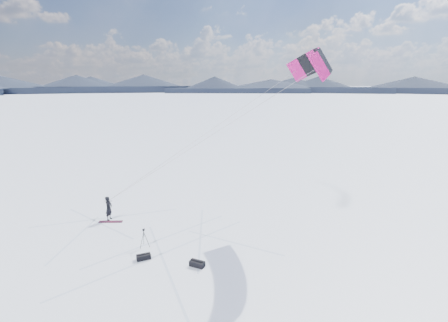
% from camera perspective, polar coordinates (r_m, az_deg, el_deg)
% --- Properties ---
extents(ground, '(1800.00, 1800.00, 0.00)m').
position_cam_1_polar(ground, '(21.48, -14.41, -13.01)').
color(ground, white).
extents(horizon_hills, '(704.00, 705.94, 9.65)m').
position_cam_1_polar(horizon_hills, '(20.00, -15.11, -2.35)').
color(horizon_hills, black).
rests_on(horizon_hills, ground).
extents(snow_tracks, '(17.62, 14.39, 0.01)m').
position_cam_1_polar(snow_tracks, '(21.13, -16.19, -13.59)').
color(snow_tracks, '#AFC0D9').
rests_on(snow_tracks, ground).
extents(snowkiter, '(0.42, 0.64, 1.72)m').
position_cam_1_polar(snowkiter, '(24.78, -19.45, -9.67)').
color(snowkiter, black).
rests_on(snowkiter, ground).
extents(snowboard, '(1.65, 0.64, 0.04)m').
position_cam_1_polar(snowboard, '(24.34, -19.30, -10.04)').
color(snowboard, maroon).
rests_on(snowboard, ground).
extents(tripod, '(0.52, 0.59, 1.14)m').
position_cam_1_polar(tripod, '(20.10, -13.90, -12.56)').
color(tripod, black).
rests_on(tripod, ground).
extents(gear_bag_a, '(0.83, 0.72, 0.34)m').
position_cam_1_polar(gear_bag_a, '(19.10, -13.96, -16.04)').
color(gear_bag_a, black).
rests_on(gear_bag_a, ground).
extents(gear_bag_b, '(0.86, 0.57, 0.36)m').
position_cam_1_polar(gear_bag_b, '(18.04, -4.75, -17.53)').
color(gear_bag_b, black).
rests_on(gear_bag_b, ground).
extents(power_kite, '(14.90, 6.60, 10.21)m').
position_cam_1_polar(power_kite, '(22.17, 15.48, 16.11)').
color(power_kite, '#CC0E6E').
rests_on(power_kite, ground).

